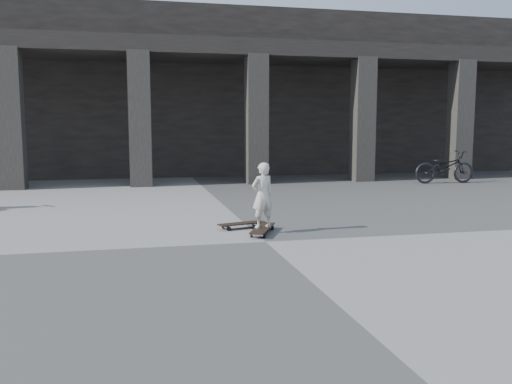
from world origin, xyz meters
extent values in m
plane|color=#494947|center=(0.00, 0.00, 0.00)|extent=(90.00, 90.00, 0.00)
cube|color=black|center=(0.00, 14.00, 3.00)|extent=(28.00, 6.00, 6.00)
cube|color=black|center=(0.00, 9.60, 4.20)|extent=(28.00, 2.80, 0.50)
cube|color=#2B2924|center=(-5.36, 8.50, 2.00)|extent=(0.65, 0.65, 4.00)
cube|color=#2B2924|center=(-1.79, 8.50, 2.00)|extent=(0.65, 0.65, 4.00)
cube|color=#2B2924|center=(1.79, 8.50, 2.00)|extent=(0.65, 0.65, 4.00)
cube|color=#2B2924|center=(5.36, 8.50, 2.00)|extent=(0.65, 0.65, 4.00)
cube|color=#2B2924|center=(8.93, 8.50, 2.00)|extent=(0.65, 0.65, 4.00)
cube|color=black|center=(0.11, 0.66, 0.09)|extent=(0.65, 1.03, 0.02)
cube|color=#B2B2B7|center=(0.26, 0.98, 0.05)|extent=(0.22, 0.14, 0.03)
cube|color=#B2B2B7|center=(-0.05, 0.33, 0.05)|extent=(0.22, 0.14, 0.03)
cylinder|color=black|center=(0.16, 1.03, 0.04)|extent=(0.06, 0.08, 0.08)
cylinder|color=black|center=(0.36, 0.94, 0.04)|extent=(0.06, 0.08, 0.08)
cylinder|color=black|center=(-0.14, 0.38, 0.04)|extent=(0.06, 0.08, 0.08)
cylinder|color=black|center=(0.05, 0.29, 0.04)|extent=(0.06, 0.08, 0.08)
cube|color=black|center=(-0.15, 1.17, 0.09)|extent=(0.89, 0.45, 0.02)
cube|color=#B2B2B7|center=(0.14, 1.26, 0.05)|extent=(0.11, 0.20, 0.03)
cube|color=#B2B2B7|center=(-0.44, 1.09, 0.05)|extent=(0.11, 0.20, 0.03)
cylinder|color=black|center=(0.12, 1.35, 0.04)|extent=(0.08, 0.05, 0.08)
cylinder|color=black|center=(0.17, 1.16, 0.04)|extent=(0.08, 0.05, 0.08)
cylinder|color=black|center=(-0.47, 1.18, 0.04)|extent=(0.08, 0.05, 0.08)
cylinder|color=black|center=(-0.41, 1.00, 0.04)|extent=(0.08, 0.05, 0.08)
imported|color=beige|center=(0.11, 0.66, 0.65)|extent=(0.46, 0.38, 1.10)
imported|color=black|center=(7.60, 7.21, 0.52)|extent=(2.00, 0.79, 1.03)
camera|label=1|loc=(-2.00, -8.13, 1.82)|focal=38.00mm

